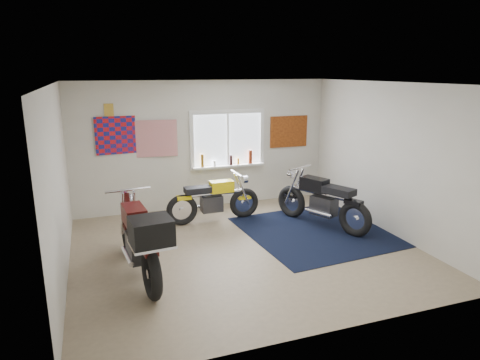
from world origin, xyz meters
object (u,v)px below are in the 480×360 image
object	(u,v)px
navy_rug	(317,231)
maroon_tourer	(141,240)
black_chrome_bike	(322,202)
yellow_triumph	(213,201)

from	to	relation	value
navy_rug	maroon_tourer	world-z (taller)	maroon_tourer
black_chrome_bike	maroon_tourer	bearing A→B (deg)	81.84
navy_rug	black_chrome_bike	distance (m)	0.57
black_chrome_bike	maroon_tourer	size ratio (longest dim) A/B	0.87
yellow_triumph	black_chrome_bike	distance (m)	2.09
yellow_triumph	black_chrome_bike	world-z (taller)	black_chrome_bike
yellow_triumph	black_chrome_bike	bearing A→B (deg)	-28.48
yellow_triumph	black_chrome_bike	xyz separation A→B (m)	(1.86, -0.95, 0.06)
yellow_triumph	maroon_tourer	world-z (taller)	maroon_tourer
navy_rug	maroon_tourer	distance (m)	3.42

